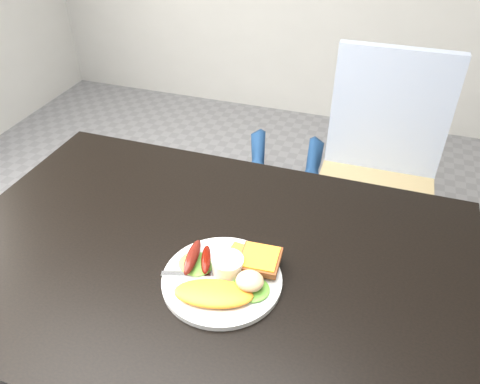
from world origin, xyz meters
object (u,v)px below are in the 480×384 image
(dining_table, at_px, (206,261))
(dining_chair, at_px, (372,199))
(plate, at_px, (222,280))
(person, at_px, (276,115))

(dining_table, xyz_separation_m, dining_chair, (0.35, 0.74, -0.28))
(dining_table, bearing_deg, plate, -45.49)
(dining_table, distance_m, plate, 0.09)
(person, bearing_deg, dining_table, 80.20)
(dining_table, height_order, plate, plate)
(dining_table, relative_size, person, 0.74)
(dining_table, distance_m, person, 0.60)
(dining_chair, xyz_separation_m, plate, (-0.28, -0.81, 0.31))
(dining_chair, bearing_deg, plate, -109.70)
(dining_table, xyz_separation_m, plate, (0.06, -0.06, 0.03))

